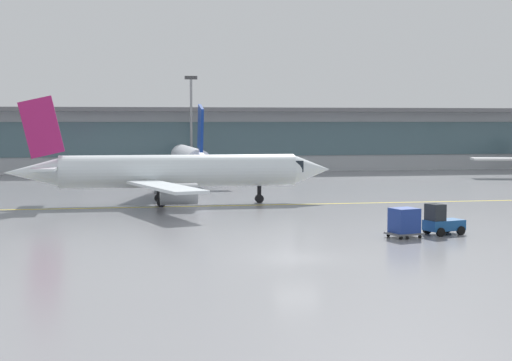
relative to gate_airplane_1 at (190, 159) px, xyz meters
The scene contains 8 objects.
ground_plane 57.11m from the gate_airplane_1, 89.42° to the right, with size 400.00×400.00×0.00m, color gray.
taxiway_centreline_stripe 29.45m from the gate_airplane_1, 96.96° to the right, with size 110.00×0.36×0.01m, color yellow.
terminal_concourse 21.68m from the gate_airplane_1, 88.46° to the left, with size 200.56×11.00×9.60m.
gate_airplane_1 is the anchor object (origin of this frame).
taxiing_regional_jet 27.38m from the gate_airplane_1, 98.27° to the right, with size 29.70×27.72×9.87m.
baggage_tug 51.38m from the gate_airplane_1, 76.30° to the right, with size 2.88×2.17×2.10m.
cargo_dolly_lead 51.55m from the gate_airplane_1, 79.68° to the right, with size 2.45×2.10×1.94m.
apron_light_mast_1 15.63m from the gate_airplane_1, 83.59° to the left, with size 1.80×0.36×14.07m.
Camera 1 is at (-10.00, -42.75, 7.60)m, focal length 55.89 mm.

